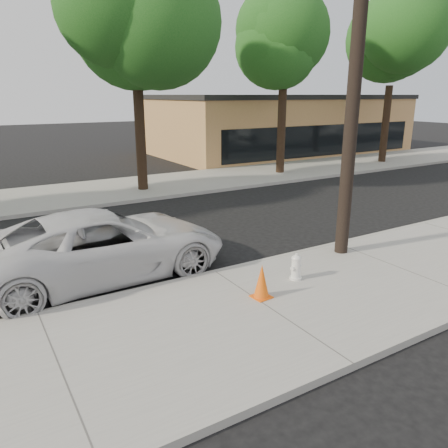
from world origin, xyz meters
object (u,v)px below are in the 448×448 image
Objects in this scene: utility_pole at (355,74)px; fire_hydrant at (296,268)px; traffic_cone at (262,282)px; police_cruiser at (104,245)px.

utility_pole reaches higher than fire_hydrant.
fire_hydrant is (-2.24, -0.78, -4.26)m from utility_pole.
utility_pole is 5.56m from traffic_cone.
police_cruiser is (-5.83, 1.97, -3.88)m from utility_pole.
police_cruiser is 8.05× the size of traffic_cone.
utility_pole reaches higher than police_cruiser.
fire_hydrant is at bearing 16.24° from traffic_cone.
traffic_cone is at bearing -144.56° from police_cruiser.
police_cruiser is 4.54m from fire_hydrant.
traffic_cone is at bearing -175.78° from fire_hydrant.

